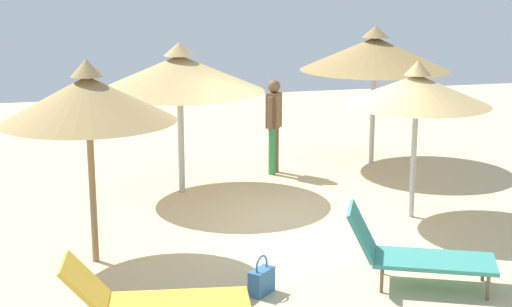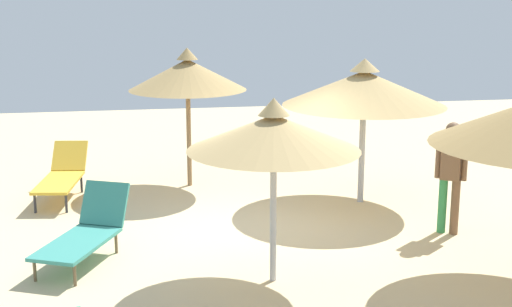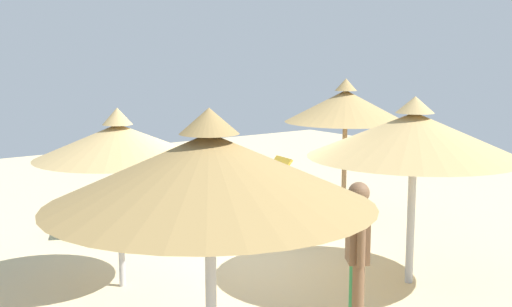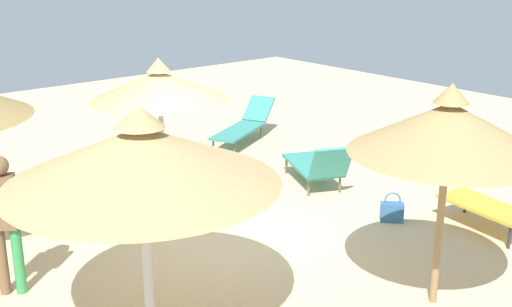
{
  "view_description": "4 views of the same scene",
  "coord_description": "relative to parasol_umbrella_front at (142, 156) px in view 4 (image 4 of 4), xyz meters",
  "views": [
    {
      "loc": [
        -3.39,
        -10.59,
        3.69
      ],
      "look_at": [
        -0.73,
        0.03,
        1.07
      ],
      "focal_mm": 54.35,
      "sensor_mm": 36.0,
      "label": 1
    },
    {
      "loc": [
        10.22,
        -1.89,
        3.73
      ],
      "look_at": [
        -0.98,
        -0.0,
        1.08
      ],
      "focal_mm": 50.54,
      "sensor_mm": 36.0,
      "label": 2
    },
    {
      "loc": [
        5.29,
        7.66,
        3.13
      ],
      "look_at": [
        -0.78,
        -0.49,
        1.54
      ],
      "focal_mm": 46.58,
      "sensor_mm": 36.0,
      "label": 3
    },
    {
      "loc": [
        -6.91,
        5.01,
        3.95
      ],
      "look_at": [
        -0.43,
        -0.46,
        1.29
      ],
      "focal_mm": 45.11,
      "sensor_mm": 36.0,
      "label": 4
    }
  ],
  "objects": [
    {
      "name": "ground",
      "position": [
        1.54,
        -1.97,
        -2.07
      ],
      "size": [
        24.0,
        24.0,
        0.1
      ],
      "primitive_type": "cube",
      "color": "beige"
    },
    {
      "name": "parasol_umbrella_front",
      "position": [
        0.0,
        0.0,
        0.0
      ],
      "size": [
        2.81,
        2.81,
        2.53
      ],
      "color": "#B2B2B7",
      "rests_on": "ground"
    },
    {
      "name": "parasol_umbrella_near_right",
      "position": [
        3.19,
        -2.19,
        -0.07
      ],
      "size": [
        2.18,
        2.18,
        2.39
      ],
      "color": "#B2B2B7",
      "rests_on": "ground"
    },
    {
      "name": "parasol_umbrella_edge",
      "position": [
        -1.57,
        -2.9,
        0.1
      ],
      "size": [
        2.19,
        2.19,
        2.62
      ],
      "color": "olive",
      "rests_on": "ground"
    },
    {
      "name": "lounge_chair_center",
      "position": [
        5.09,
        -5.45,
        -1.63
      ],
      "size": [
        1.5,
        2.25,
        0.81
      ],
      "color": "teal",
      "rests_on": "ground"
    },
    {
      "name": "lounge_chair_far_left",
      "position": [
        -1.1,
        -5.22,
        -1.6
      ],
      "size": [
        1.95,
        0.88,
        0.87
      ],
      "color": "gold",
      "rests_on": "ground"
    },
    {
      "name": "lounge_chair_far_right",
      "position": [
        2.05,
        -4.61,
        -1.61
      ],
      "size": [
        1.87,
        1.34,
        0.94
      ],
      "color": "teal",
      "rests_on": "ground"
    },
    {
      "name": "person_standing_near_left",
      "position": [
        1.83,
        0.81,
        -1.02
      ],
      "size": [
        0.35,
        0.41,
        1.74
      ],
      "color": "#338C4C",
      "rests_on": "ground"
    },
    {
      "name": "handbag",
      "position": [
        0.25,
        -4.42,
        -1.86
      ],
      "size": [
        0.37,
        0.36,
        0.47
      ],
      "color": "#336699",
      "rests_on": "ground"
    }
  ]
}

